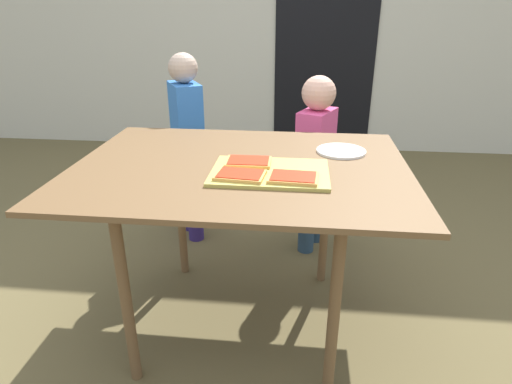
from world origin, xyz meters
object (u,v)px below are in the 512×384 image
Objects in this scene: pizza_slice_near_left at (240,175)px; child_left at (188,138)px; plate_white_right at (341,151)px; cutting_board at (270,172)px; pizza_slice_far_left at (248,162)px; pizza_slice_near_right at (293,177)px; dining_table at (241,182)px; child_right at (315,154)px.

pizza_slice_near_left is 1.03m from child_left.
plate_white_right is 1.00m from child_left.
cutting_board is at bearing -134.08° from plate_white_right.
cutting_board is at bearing 34.89° from pizza_slice_near_left.
child_left is (-0.44, 0.79, -0.16)m from pizza_slice_far_left.
cutting_board is 1.02m from child_left.
pizza_slice_near_left is (-0.18, 0.01, 0.00)m from pizza_slice_near_right.
dining_table is 3.02× the size of cutting_board.
dining_table is 7.23× the size of pizza_slice_near_right.
pizza_slice_near_right reaches higher than dining_table.
dining_table is 0.18m from pizza_slice_near_left.
pizza_slice_far_left is (0.03, -0.02, 0.09)m from dining_table.
plate_white_right is at bearing 43.35° from pizza_slice_near_left.
cutting_board is 2.35× the size of pizza_slice_near_left.
pizza_slice_near_right is 0.40m from plate_white_right.
cutting_board is 0.84m from child_right.
child_left reaches higher than child_right.
pizza_slice_near_right is at bearing -96.72° from child_right.
pizza_slice_far_left is 0.42m from plate_white_right.
pizza_slice_near_right is at bearing -38.61° from dining_table.
pizza_slice_near_left reaches higher than dining_table.
child_right reaches higher than cutting_board.
child_right is (0.31, 0.70, -0.11)m from dining_table.
child_right is (0.29, 0.86, -0.20)m from pizza_slice_near_left.
pizza_slice_near_right is 0.18× the size of child_right.
child_left is 0.72m from child_right.
child_left reaches higher than pizza_slice_near_right.
child_left is at bearing 144.35° from plate_white_right.
pizza_slice_near_right is 0.98× the size of pizza_slice_near_left.
child_right reaches higher than plate_white_right.
dining_table is at bearing 143.00° from cutting_board.
pizza_slice_far_left is at bearing 85.12° from pizza_slice_near_left.
dining_table is 0.87m from child_left.
pizza_slice_near_left is 0.93m from child_right.
pizza_slice_far_left is at bearing -30.41° from dining_table.
pizza_slice_far_left is (0.01, 0.14, 0.00)m from pizza_slice_near_left.
child_right is at bearing 71.71° from pizza_slice_near_left.
plate_white_right is at bearing 26.02° from dining_table.
dining_table is at bearing 141.39° from pizza_slice_near_right.
dining_table is at bearing 149.59° from pizza_slice_far_left.
child_left is (-0.53, 0.86, -0.14)m from cutting_board.
pizza_slice_near_right and pizza_slice_far_left have the same top height.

